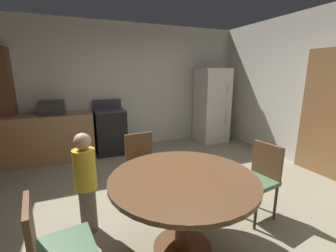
% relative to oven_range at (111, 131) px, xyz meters
% --- Properties ---
extents(ground_plane, '(14.00, 14.00, 0.00)m').
position_rel_oven_range_xyz_m(ground_plane, '(0.44, -2.41, -0.47)').
color(ground_plane, gray).
extents(wall_back, '(5.66, 0.12, 2.70)m').
position_rel_oven_range_xyz_m(wall_back, '(0.44, 0.40, 0.88)').
color(wall_back, beige).
rests_on(wall_back, ground).
extents(wall_right, '(0.12, 5.31, 2.70)m').
position_rel_oven_range_xyz_m(wall_right, '(3.17, -2.26, 0.88)').
color(wall_right, beige).
rests_on(wall_right, ground).
extents(kitchen_counter, '(1.74, 0.60, 0.90)m').
position_rel_oven_range_xyz_m(kitchen_counter, '(-1.22, -0.00, -0.02)').
color(kitchen_counter, '#9E754C').
rests_on(kitchen_counter, ground).
extents(pantry_column, '(0.44, 0.36, 2.10)m').
position_rel_oven_range_xyz_m(pantry_column, '(-1.87, 0.18, 0.58)').
color(pantry_column, brown).
rests_on(pantry_column, ground).
extents(oven_range, '(0.60, 0.60, 1.10)m').
position_rel_oven_range_xyz_m(oven_range, '(0.00, 0.00, 0.00)').
color(oven_range, black).
rests_on(oven_range, ground).
extents(refrigerator, '(0.68, 0.68, 1.76)m').
position_rel_oven_range_xyz_m(refrigerator, '(2.43, -0.05, 0.41)').
color(refrigerator, silver).
rests_on(refrigerator, ground).
extents(microwave, '(0.44, 0.32, 0.26)m').
position_rel_oven_range_xyz_m(microwave, '(-1.04, -0.00, 0.56)').
color(microwave, '#2D2B28').
rests_on(microwave, kitchen_counter).
extents(door_panelled, '(0.05, 0.84, 2.04)m').
position_rel_oven_range_xyz_m(door_panelled, '(3.07, -2.37, 0.55)').
color(door_panelled, olive).
rests_on(door_panelled, ground).
extents(dining_table, '(1.33, 1.33, 0.76)m').
position_rel_oven_range_xyz_m(dining_table, '(0.20, -3.03, 0.14)').
color(dining_table, brown).
rests_on(dining_table, ground).
extents(chair_west, '(0.45, 0.45, 0.87)m').
position_rel_oven_range_xyz_m(chair_west, '(-0.86, -3.18, 0.03)').
color(chair_west, brown).
rests_on(chair_west, ground).
extents(chair_north, '(0.43, 0.43, 0.87)m').
position_rel_oven_range_xyz_m(chair_north, '(0.12, -1.95, 0.03)').
color(chair_north, brown).
rests_on(chair_north, ground).
extents(chair_east, '(0.45, 0.45, 0.87)m').
position_rel_oven_range_xyz_m(chair_east, '(1.26, -2.87, 0.03)').
color(chair_east, brown).
rests_on(chair_east, ground).
extents(person_child, '(0.31, 0.31, 1.09)m').
position_rel_oven_range_xyz_m(person_child, '(-0.60, -2.41, 0.11)').
color(person_child, '#665B51').
rests_on(person_child, ground).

